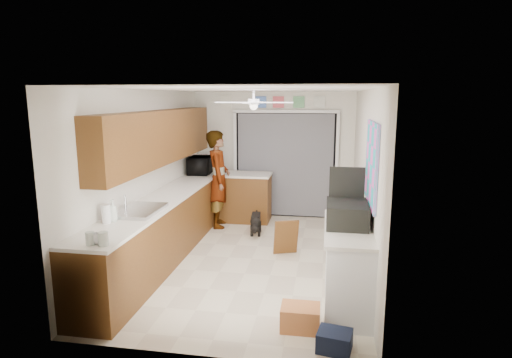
{
  "coord_description": "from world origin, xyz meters",
  "views": [
    {
      "loc": [
        1.07,
        -6.0,
        2.4
      ],
      "look_at": [
        0.0,
        0.4,
        1.15
      ],
      "focal_mm": 30.0,
      "sensor_mm": 36.0,
      "label": 1
    }
  ],
  "objects_px": {
    "microwave": "(200,165)",
    "cardboard_box": "(300,318)",
    "navy_crate": "(335,341)",
    "suitcase": "(347,214)",
    "man": "(218,179)",
    "cup": "(99,238)",
    "paper_towel_roll": "(106,214)",
    "dog": "(256,223)",
    "soap_bottle": "(113,210)"
  },
  "relations": [
    {
      "from": "navy_crate",
      "to": "suitcase",
      "type": "bearing_deg",
      "value": 83.51
    },
    {
      "from": "paper_towel_roll",
      "to": "suitcase",
      "type": "height_order",
      "value": "suitcase"
    },
    {
      "from": "cardboard_box",
      "to": "navy_crate",
      "type": "distance_m",
      "value": 0.49
    },
    {
      "from": "dog",
      "to": "soap_bottle",
      "type": "bearing_deg",
      "value": -122.33
    },
    {
      "from": "navy_crate",
      "to": "dog",
      "type": "xyz_separation_m",
      "value": [
        -1.33,
        3.38,
        0.11
      ]
    },
    {
      "from": "suitcase",
      "to": "cardboard_box",
      "type": "height_order",
      "value": "suitcase"
    },
    {
      "from": "paper_towel_roll",
      "to": "cardboard_box",
      "type": "distance_m",
      "value": 2.51
    },
    {
      "from": "paper_towel_roll",
      "to": "suitcase",
      "type": "distance_m",
      "value": 2.81
    },
    {
      "from": "microwave",
      "to": "paper_towel_roll",
      "type": "relative_size",
      "value": 2.67
    },
    {
      "from": "navy_crate",
      "to": "man",
      "type": "distance_m",
      "value": 4.37
    },
    {
      "from": "cup",
      "to": "soap_bottle",
      "type": "bearing_deg",
      "value": 107.85
    },
    {
      "from": "microwave",
      "to": "cup",
      "type": "bearing_deg",
      "value": 178.68
    },
    {
      "from": "navy_crate",
      "to": "paper_towel_roll",
      "type": "bearing_deg",
      "value": 165.76
    },
    {
      "from": "soap_bottle",
      "to": "cup",
      "type": "relative_size",
      "value": 1.9
    },
    {
      "from": "soap_bottle",
      "to": "cardboard_box",
      "type": "height_order",
      "value": "soap_bottle"
    },
    {
      "from": "soap_bottle",
      "to": "paper_towel_roll",
      "type": "xyz_separation_m",
      "value": [
        -0.04,
        -0.09,
        -0.02
      ]
    },
    {
      "from": "navy_crate",
      "to": "man",
      "type": "bearing_deg",
      "value": 119.23
    },
    {
      "from": "cup",
      "to": "man",
      "type": "height_order",
      "value": "man"
    },
    {
      "from": "paper_towel_roll",
      "to": "man",
      "type": "height_order",
      "value": "man"
    },
    {
      "from": "soap_bottle",
      "to": "suitcase",
      "type": "distance_m",
      "value": 2.76
    },
    {
      "from": "navy_crate",
      "to": "dog",
      "type": "relative_size",
      "value": 0.61
    },
    {
      "from": "soap_bottle",
      "to": "man",
      "type": "relative_size",
      "value": 0.15
    },
    {
      "from": "cup",
      "to": "navy_crate",
      "type": "xyz_separation_m",
      "value": [
        2.37,
        0.0,
        -0.9
      ]
    },
    {
      "from": "cup",
      "to": "paper_towel_roll",
      "type": "xyz_separation_m",
      "value": [
        -0.29,
        0.68,
        0.06
      ]
    },
    {
      "from": "cup",
      "to": "man",
      "type": "xyz_separation_m",
      "value": [
        0.27,
        3.75,
        -0.09
      ]
    },
    {
      "from": "paper_towel_roll",
      "to": "cup",
      "type": "bearing_deg",
      "value": -67.06
    },
    {
      "from": "cardboard_box",
      "to": "navy_crate",
      "type": "height_order",
      "value": "cardboard_box"
    },
    {
      "from": "cup",
      "to": "navy_crate",
      "type": "relative_size",
      "value": 0.44
    },
    {
      "from": "cup",
      "to": "suitcase",
      "type": "relative_size",
      "value": 0.23
    },
    {
      "from": "soap_bottle",
      "to": "suitcase",
      "type": "height_order",
      "value": "same"
    },
    {
      "from": "soap_bottle",
      "to": "paper_towel_roll",
      "type": "bearing_deg",
      "value": -113.44
    },
    {
      "from": "paper_towel_roll",
      "to": "cardboard_box",
      "type": "bearing_deg",
      "value": -8.34
    },
    {
      "from": "dog",
      "to": "cup",
      "type": "bearing_deg",
      "value": -113.23
    },
    {
      "from": "cup",
      "to": "paper_towel_roll",
      "type": "distance_m",
      "value": 0.74
    },
    {
      "from": "suitcase",
      "to": "man",
      "type": "distance_m",
      "value": 3.49
    },
    {
      "from": "microwave",
      "to": "cardboard_box",
      "type": "xyz_separation_m",
      "value": [
        2.17,
        -3.7,
        -0.98
      ]
    },
    {
      "from": "cup",
      "to": "navy_crate",
      "type": "height_order",
      "value": "cup"
    },
    {
      "from": "soap_bottle",
      "to": "cardboard_box",
      "type": "xyz_separation_m",
      "value": [
        2.27,
        -0.43,
        -0.95
      ]
    },
    {
      "from": "cup",
      "to": "dog",
      "type": "distance_m",
      "value": 3.63
    },
    {
      "from": "navy_crate",
      "to": "cardboard_box",
      "type": "bearing_deg",
      "value": 136.13
    },
    {
      "from": "soap_bottle",
      "to": "suitcase",
      "type": "relative_size",
      "value": 0.43
    },
    {
      "from": "man",
      "to": "cardboard_box",
      "type": "bearing_deg",
      "value": -164.31
    },
    {
      "from": "cup",
      "to": "cardboard_box",
      "type": "relative_size",
      "value": 0.34
    },
    {
      "from": "cup",
      "to": "dog",
      "type": "height_order",
      "value": "cup"
    },
    {
      "from": "paper_towel_roll",
      "to": "suitcase",
      "type": "bearing_deg",
      "value": 7.99
    },
    {
      "from": "suitcase",
      "to": "dog",
      "type": "xyz_separation_m",
      "value": [
        -1.45,
        2.32,
        -0.87
      ]
    },
    {
      "from": "paper_towel_roll",
      "to": "navy_crate",
      "type": "distance_m",
      "value": 2.9
    },
    {
      "from": "cardboard_box",
      "to": "soap_bottle",
      "type": "bearing_deg",
      "value": 169.3
    },
    {
      "from": "man",
      "to": "dog",
      "type": "xyz_separation_m",
      "value": [
        0.77,
        -0.37,
        -0.7
      ]
    },
    {
      "from": "soap_bottle",
      "to": "man",
      "type": "bearing_deg",
      "value": 80.1
    }
  ]
}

